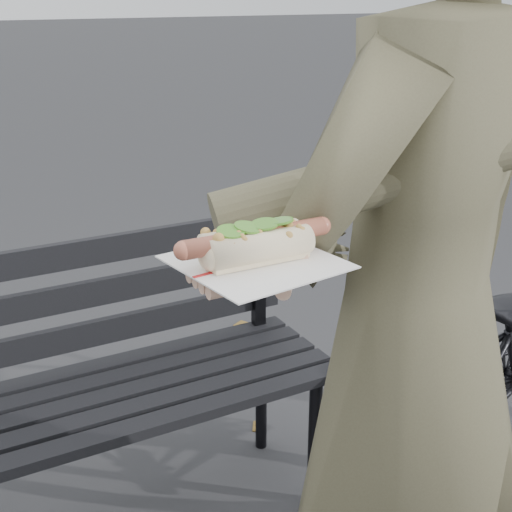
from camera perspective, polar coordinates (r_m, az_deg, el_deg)
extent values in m
cylinder|color=black|center=(2.29, 4.69, -14.63)|extent=(0.04, 0.04, 0.45)
cylinder|color=black|center=(2.53, 0.42, -10.78)|extent=(0.04, 0.04, 0.45)
cube|color=black|center=(1.92, -12.47, -14.19)|extent=(1.50, 0.07, 0.03)
cube|color=black|center=(1.99, -13.24, -12.84)|extent=(1.50, 0.07, 0.03)
cube|color=black|center=(2.07, -13.95, -11.58)|extent=(1.50, 0.07, 0.03)
cube|color=black|center=(2.14, -14.61, -10.41)|extent=(1.50, 0.07, 0.03)
cube|color=black|center=(2.22, -15.22, -9.32)|extent=(1.50, 0.07, 0.03)
cube|color=black|center=(2.35, 0.21, -1.25)|extent=(0.04, 0.03, 0.42)
cube|color=black|center=(2.20, -15.67, -6.59)|extent=(1.50, 0.02, 0.08)
cube|color=black|center=(2.14, -16.00, -3.48)|extent=(1.50, 0.02, 0.08)
cube|color=black|center=(2.09, -16.34, -0.23)|extent=(1.50, 0.02, 0.08)
imported|color=brown|center=(1.33, 12.54, -6.31)|extent=(0.80, 0.64, 1.90)
cylinder|color=brown|center=(1.12, 9.16, 6.06)|extent=(0.51, 0.23, 0.19)
cylinder|color=#D8A384|center=(0.95, 1.83, -0.54)|extent=(0.09, 0.08, 0.07)
ellipsoid|color=#D8A384|center=(0.92, 0.00, -1.45)|extent=(0.10, 0.11, 0.03)
cylinder|color=#D8A384|center=(0.87, -2.22, -2.63)|extent=(0.06, 0.02, 0.02)
cylinder|color=#D8A384|center=(0.89, -2.80, -2.18)|extent=(0.06, 0.02, 0.02)
cylinder|color=#D8A384|center=(0.91, -3.36, -1.75)|extent=(0.06, 0.02, 0.02)
cylinder|color=#D8A384|center=(0.92, -3.89, -1.34)|extent=(0.06, 0.02, 0.02)
cylinder|color=#D8A384|center=(0.88, 2.29, -2.39)|extent=(0.04, 0.05, 0.02)
cube|color=white|center=(0.92, 0.00, -0.47)|extent=(0.21, 0.21, 0.00)
cube|color=#B21E1E|center=(0.92, 0.00, -0.37)|extent=(0.19, 0.03, 0.00)
cylinder|color=#B05C43|center=(0.90, 0.00, 1.48)|extent=(0.20, 0.02, 0.02)
sphere|color=#B05C43|center=(0.86, -5.83, 0.43)|extent=(0.02, 0.02, 0.02)
sphere|color=#B05C43|center=(0.95, 5.28, 2.42)|extent=(0.03, 0.02, 0.02)
sphere|color=#9E6B2D|center=(0.90, -4.06, 1.89)|extent=(0.01, 0.01, 0.01)
sphere|color=#9E6B2D|center=(0.90, -3.19, 1.90)|extent=(0.01, 0.01, 0.01)
sphere|color=#9E6B2D|center=(0.88, -1.13, 1.58)|extent=(0.01, 0.01, 0.01)
sphere|color=#9E6B2D|center=(0.87, -1.86, 0.96)|extent=(0.01, 0.01, 0.01)
sphere|color=#9E6B2D|center=(0.90, 0.11, 2.01)|extent=(0.01, 0.01, 0.01)
sphere|color=#9E6B2D|center=(0.93, 2.88, 2.21)|extent=(0.01, 0.01, 0.01)
sphere|color=#9E6B2D|center=(0.90, 2.62, 1.63)|extent=(0.01, 0.01, 0.01)
sphere|color=#9E6B2D|center=(0.92, 3.66, 1.94)|extent=(0.01, 0.01, 0.01)
sphere|color=#9E6B2D|center=(0.92, 1.42, 2.23)|extent=(0.01, 0.01, 0.01)
sphere|color=#9E6B2D|center=(0.87, -1.82, 0.84)|extent=(0.01, 0.01, 0.01)
sphere|color=#9E6B2D|center=(0.87, -0.93, 1.33)|extent=(0.01, 0.01, 0.01)
sphere|color=#9E6B2D|center=(0.89, 0.31, 1.91)|extent=(0.01, 0.01, 0.01)
sphere|color=#9E6B2D|center=(0.89, -0.30, 1.49)|extent=(0.01, 0.01, 0.01)
sphere|color=#9E6B2D|center=(0.92, 2.67, 2.44)|extent=(0.01, 0.01, 0.01)
sphere|color=#9E6B2D|center=(0.90, 0.06, 2.02)|extent=(0.01, 0.01, 0.01)
sphere|color=#9E6B2D|center=(0.89, -2.80, 1.41)|extent=(0.01, 0.01, 0.01)
sphere|color=#9E6B2D|center=(0.91, 3.45, 2.37)|extent=(0.01, 0.01, 0.01)
sphere|color=#9E6B2D|center=(0.88, -1.38, 1.66)|extent=(0.01, 0.01, 0.01)
sphere|color=#9E6B2D|center=(0.91, 2.89, 1.84)|extent=(0.01, 0.01, 0.01)
sphere|color=#9E6B2D|center=(0.93, 0.54, 2.38)|extent=(0.01, 0.01, 0.01)
sphere|color=#9E6B2D|center=(0.89, -2.39, 1.51)|extent=(0.01, 0.01, 0.01)
sphere|color=#9E6B2D|center=(0.87, -2.95, 1.37)|extent=(0.01, 0.01, 0.01)
sphere|color=#9E6B2D|center=(0.87, -3.03, 1.40)|extent=(0.01, 0.01, 0.01)
sphere|color=#9E6B2D|center=(0.89, -1.34, 1.48)|extent=(0.01, 0.01, 0.01)
sphere|color=#9E6B2D|center=(0.92, 1.25, 2.07)|extent=(0.01, 0.01, 0.01)
sphere|color=#9E6B2D|center=(0.93, 2.87, 2.59)|extent=(0.01, 0.01, 0.01)
cylinder|color=#4B9127|center=(0.88, -2.03, 1.98)|extent=(0.04, 0.04, 0.01)
cylinder|color=#4B9127|center=(0.90, -0.64, 2.32)|extent=(0.04, 0.04, 0.01)
cylinder|color=#4B9127|center=(0.91, 0.69, 2.58)|extent=(0.04, 0.04, 0.01)
cylinder|color=#4B9127|center=(0.92, 1.91, 2.82)|extent=(0.04, 0.04, 0.01)
cube|color=brown|center=(2.75, 0.25, -13.47)|extent=(0.07, 0.08, 0.00)
cube|color=brown|center=(3.51, -1.20, -5.47)|extent=(0.09, 0.08, 0.00)
cube|color=brown|center=(3.24, -7.73, -8.00)|extent=(0.07, 0.09, 0.00)
cube|color=brown|center=(2.49, 5.89, -17.80)|extent=(0.05, 0.04, 0.00)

